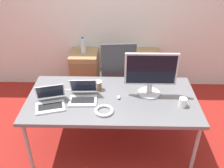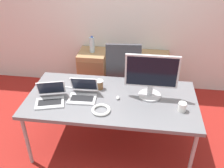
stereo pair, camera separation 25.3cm
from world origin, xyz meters
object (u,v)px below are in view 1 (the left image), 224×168
Objects in this scene: cabinet_left at (85,72)px; cable_coil at (104,111)px; monitor at (151,74)px; coffee_cup_white at (183,102)px; office_chair at (117,83)px; coffee_cup_brown at (98,85)px; mouse at (119,97)px; laptop_left at (83,96)px; laptop_right at (50,102)px; cabinet_right at (145,73)px; water_bottle at (83,46)px.

cable_coil is (0.39, -1.47, 0.38)m from cabinet_left.
monitor is 0.45m from coffee_cup_white.
cabinet_left is 1.56m from monitor.
monitor reaches higher than office_chair.
office_chair is at bearing 127.07° from coffee_cup_white.
coffee_cup_brown is (-0.91, 0.30, 0.01)m from coffee_cup_white.
mouse is at bearing -66.50° from cabinet_left.
laptop_right is (-0.33, -0.12, 0.00)m from laptop_left.
cabinet_right is at bearing 44.54° from office_chair.
office_chair is at bearing 82.86° from cable_coil.
monitor is 0.43m from mouse.
cable_coil reaches higher than cabinet_right.
cabinet_left is 2.21× the size of laptop_left.
cable_coil is (-0.58, -1.47, 0.38)m from cabinet_right.
coffee_cup_brown is at bearing 172.06° from monitor.
mouse reaches higher than cabinet_left.
laptop_left is (0.15, -1.25, 0.41)m from cabinet_left.
water_bottle is at bearing 96.86° from laptop_left.
cabinet_right is 1.32m from coffee_cup_brown.
water_bottle is 2.73× the size of coffee_cup_white.
cable_coil is (-0.82, -0.12, -0.03)m from coffee_cup_white.
monitor is at bearing -52.28° from water_bottle.
coffee_cup_white is 0.48× the size of cable_coil.
coffee_cup_white is at bearing -5.48° from laptop_left.
monitor is 0.64m from cable_coil.
cabinet_left is 7.23× the size of coffee_cup_white.
water_bottle reaches higher than cabinet_left.
water_bottle is 1.30× the size of cable_coil.
laptop_right is 0.73m from mouse.
cabinet_left is 1.17m from coffee_cup_brown.
mouse is (0.54, -1.24, -0.08)m from water_bottle.
office_chair is 0.85m from mouse.
office_chair is at bearing -40.62° from water_bottle.
coffee_cup_brown is (-0.67, -1.05, 0.42)m from cabinet_right.
mouse reaches higher than cable_coil.
laptop_left is at bearing -123.15° from cabinet_right.
cabinet_right is 11.69× the size of mouse.
coffee_cup_brown is at bearing -74.11° from cabinet_left.
mouse is at bearing 2.67° from laptop_left.
water_bottle is (0.00, 0.00, 0.46)m from cabinet_left.
laptop_left is (-0.37, -0.81, 0.33)m from office_chair.
laptop_left is 0.54× the size of monitor.
coffee_cup_brown is (0.30, -1.06, -0.04)m from water_bottle.
laptop_right is 1.10m from monitor.
monitor is at bearing 12.56° from laptop_right.
mouse is at bearing -109.29° from cabinet_right.
laptop_left is 0.39m from mouse.
laptop_left is 2.86× the size of coffee_cup_brown.
coffee_cup_white reaches higher than mouse.
laptop_left reaches higher than cabinet_left.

